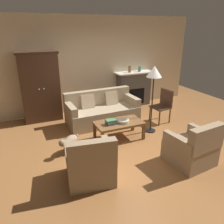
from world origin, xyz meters
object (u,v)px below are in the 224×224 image
fireplace (134,88)px  book_stack (111,122)px  fruit_bowl (123,121)px  armchair_near_left (90,164)px  floor_lamp (154,76)px  armoire (40,87)px  mantel_vase_jade (140,69)px  mantel_vase_bronze (130,69)px  dog (69,142)px  armchair_near_right (192,149)px  couch (102,111)px  coffee_table (119,124)px  side_chair_wooden (163,104)px

fireplace → book_stack: size_ratio=4.80×
fruit_bowl → armchair_near_left: armchair_near_left is taller
floor_lamp → fireplace: bearing=73.5°
armoire → mantel_vase_jade: (3.13, 0.06, 0.26)m
armchair_near_left → floor_lamp: bearing=31.5°
mantel_vase_bronze → dog: bearing=-139.6°
armchair_near_right → floor_lamp: 1.87m
book_stack → couch: bearing=80.1°
fireplace → dog: bearing=-141.3°
fireplace → coffee_table: size_ratio=1.15×
couch → dog: bearing=-134.7°
armchair_near_left → side_chair_wooden: side_chair_wooden is taller
side_chair_wooden → floor_lamp: floor_lamp is taller
couch → mantel_vase_jade: 2.12m
floor_lamp → mantel_vase_bronze: bearing=78.3°
mantel_vase_jade → dog: (-2.87, -2.13, -0.96)m
mantel_vase_jade → couch: bearing=-150.8°
mantel_vase_jade → floor_lamp: (-0.76, -1.95, 0.21)m
couch → dog: couch is taller
coffee_table → mantel_vase_bronze: mantel_vase_bronze is taller
mantel_vase_jade → dog: 3.70m
book_stack → armchair_near_left: size_ratio=0.30×
mantel_vase_bronze → side_chair_wooden: mantel_vase_bronze is taller
book_stack → dog: (-0.99, -0.11, -0.23)m
coffee_table → armoire: bearing=127.1°
mantel_vase_bronze → mantel_vase_jade: (0.36, 0.00, -0.02)m
book_stack → fireplace: bearing=50.3°
fruit_bowl → armchair_near_right: bearing=-62.3°
couch → coffee_table: (0.02, -1.05, 0.05)m
armchair_near_right → armchair_near_left: bearing=171.2°
armoire → mantel_vase_bronze: bearing=1.2°
armchair_near_right → side_chair_wooden: bearing=69.8°
mantel_vase_bronze → side_chair_wooden: size_ratio=0.24×
coffee_table → armchair_near_right: size_ratio=1.25×
floor_lamp → fruit_bowl: bearing=-173.9°
armoire → coffee_table: (1.46, -1.93, -0.58)m
mantel_vase_bronze → armchair_near_right: mantel_vase_bronze is taller
floor_lamp → dog: bearing=-174.9°
armchair_near_right → dog: bearing=146.8°
fireplace → dog: 3.46m
mantel_vase_bronze → armchair_near_right: bearing=-97.8°
fireplace → armchair_near_left: size_ratio=1.43×
mantel_vase_bronze → dog: (-2.51, -2.13, -0.98)m
fruit_bowl → floor_lamp: 1.27m
book_stack → coffee_table: bearing=7.4°
book_stack → mantel_vase_jade: 2.85m
fireplace → mantel_vase_jade: 0.66m
armchair_near_right → dog: armchair_near_right is taller
couch → armchair_near_right: armchair_near_right is taller
coffee_table → mantel_vase_jade: size_ratio=6.58×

